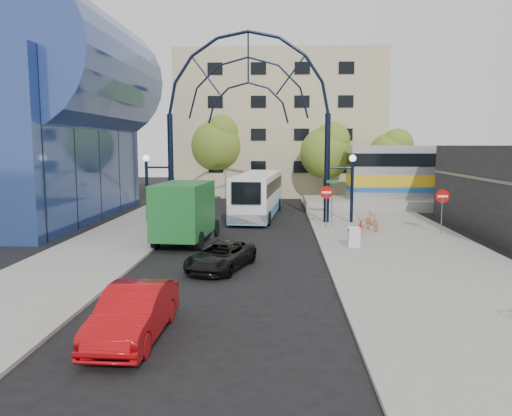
# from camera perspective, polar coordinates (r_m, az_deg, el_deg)

# --- Properties ---
(ground) EXTENTS (120.00, 120.00, 0.00)m
(ground) POSITION_cam_1_polar(r_m,az_deg,el_deg) (18.64, -3.59, -8.46)
(ground) COLOR black
(ground) RESTS_ON ground
(sidewalk_east) EXTENTS (8.00, 56.00, 0.12)m
(sidewalk_east) POSITION_cam_1_polar(r_m,az_deg,el_deg) (23.18, 17.73, -5.52)
(sidewalk_east) COLOR gray
(sidewalk_east) RESTS_ON ground
(plaza_west) EXTENTS (5.00, 50.00, 0.12)m
(plaza_west) POSITION_cam_1_polar(r_m,az_deg,el_deg) (25.79, -16.63, -4.20)
(plaza_west) COLOR gray
(plaza_west) RESTS_ON ground
(gateway_arch) EXTENTS (13.64, 0.44, 12.10)m
(gateway_arch) POSITION_cam_1_polar(r_m,az_deg,el_deg) (32.09, -0.89, 13.52)
(gateway_arch) COLOR black
(gateway_arch) RESTS_ON ground
(stop_sign) EXTENTS (0.80, 0.07, 2.50)m
(stop_sign) POSITION_cam_1_polar(r_m,az_deg,el_deg) (30.12, 8.04, 1.35)
(stop_sign) COLOR slate
(stop_sign) RESTS_ON sidewalk_east
(do_not_enter_sign) EXTENTS (0.76, 0.07, 2.48)m
(do_not_enter_sign) POSITION_cam_1_polar(r_m,az_deg,el_deg) (29.41, 20.53, 0.79)
(do_not_enter_sign) COLOR slate
(do_not_enter_sign) RESTS_ON sidewalk_east
(street_name_sign) EXTENTS (0.70, 0.70, 2.80)m
(street_name_sign) POSITION_cam_1_polar(r_m,az_deg,el_deg) (30.74, 8.69, 1.72)
(street_name_sign) COLOR slate
(street_name_sign) RESTS_ON sidewalk_east
(sandwich_board) EXTENTS (0.55, 0.61, 0.99)m
(sandwich_board) POSITION_cam_1_polar(r_m,az_deg,el_deg) (24.46, 11.15, -3.02)
(sandwich_board) COLOR white
(sandwich_board) RESTS_ON sidewalk_east
(transit_hall) EXTENTS (16.50, 18.00, 14.50)m
(transit_hall) POSITION_cam_1_polar(r_m,az_deg,el_deg) (37.16, -25.38, 9.10)
(transit_hall) COLOR navy
(transit_hall) RESTS_ON ground
(apartment_block) EXTENTS (20.00, 12.10, 14.00)m
(apartment_block) POSITION_cam_1_polar(r_m,az_deg,el_deg) (52.84, 2.76, 9.34)
(apartment_block) COLOR #C5B889
(apartment_block) RESTS_ON ground
(train_platform) EXTENTS (32.00, 5.00, 0.80)m
(train_platform) POSITION_cam_1_polar(r_m,az_deg,el_deg) (43.95, 26.88, 0.38)
(train_platform) COLOR gray
(train_platform) RESTS_ON ground
(train_car) EXTENTS (25.10, 3.05, 4.20)m
(train_car) POSITION_cam_1_polar(r_m,az_deg,el_deg) (43.76, 27.07, 3.63)
(train_car) COLOR #B7B7BC
(train_car) RESTS_ON train_platform
(tree_north_a) EXTENTS (4.48, 4.48, 7.00)m
(tree_north_a) POSITION_cam_1_polar(r_m,az_deg,el_deg) (43.96, 8.16, 6.58)
(tree_north_a) COLOR #382314
(tree_north_a) RESTS_ON ground
(tree_north_b) EXTENTS (5.12, 5.12, 8.00)m
(tree_north_b) POSITION_cam_1_polar(r_m,az_deg,el_deg) (48.12, -4.33, 7.47)
(tree_north_b) COLOR #382314
(tree_north_b) RESTS_ON ground
(tree_north_c) EXTENTS (4.16, 4.16, 6.50)m
(tree_north_c) POSITION_cam_1_polar(r_m,az_deg,el_deg) (46.87, 15.28, 6.03)
(tree_north_c) COLOR #382314
(tree_north_c) RESTS_ON ground
(city_bus) EXTENTS (3.36, 11.19, 3.03)m
(city_bus) POSITION_cam_1_polar(r_m,az_deg,el_deg) (35.30, 0.23, 1.61)
(city_bus) COLOR white
(city_bus) RESTS_ON ground
(green_truck) EXTENTS (2.79, 6.39, 3.15)m
(green_truck) POSITION_cam_1_polar(r_m,az_deg,el_deg) (26.09, -7.80, -0.47)
(green_truck) COLOR black
(green_truck) RESTS_ON ground
(black_suv) EXTENTS (2.94, 4.39, 1.12)m
(black_suv) POSITION_cam_1_polar(r_m,az_deg,el_deg) (20.37, -4.05, -5.48)
(black_suv) COLOR black
(black_suv) RESTS_ON ground
(red_sedan) EXTENTS (1.55, 4.22, 1.38)m
(red_sedan) POSITION_cam_1_polar(r_m,az_deg,el_deg) (13.61, -13.82, -11.59)
(red_sedan) COLOR #AB0A0E
(red_sedan) RESTS_ON ground
(bike_near_a) EXTENTS (0.81, 1.84, 0.93)m
(bike_near_a) POSITION_cam_1_polar(r_m,az_deg,el_deg) (28.62, 11.94, -1.88)
(bike_near_a) COLOR #FA3B32
(bike_near_a) RESTS_ON sidewalk_east
(bike_near_b) EXTENTS (0.93, 1.89, 1.09)m
(bike_near_b) POSITION_cam_1_polar(r_m,az_deg,el_deg) (29.50, 13.10, -1.48)
(bike_near_b) COLOR orange
(bike_near_b) RESTS_ON sidewalk_east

